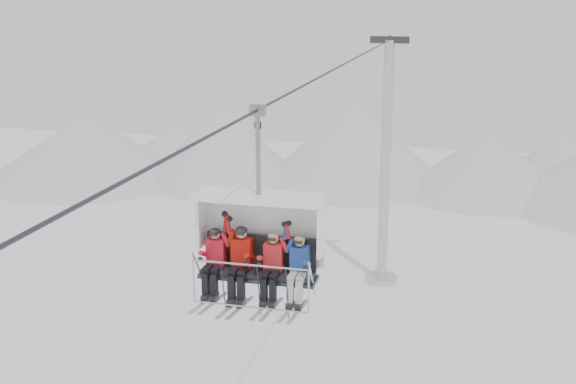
% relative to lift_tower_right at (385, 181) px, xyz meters
% --- Properties ---
extents(ridgeline, '(72.00, 21.00, 7.00)m').
position_rel_lift_tower_right_xyz_m(ridgeline, '(-1.58, 20.05, -2.94)').
color(ridgeline, silver).
rests_on(ridgeline, ground).
extents(lift_tower_right, '(2.00, 1.80, 13.48)m').
position_rel_lift_tower_right_xyz_m(lift_tower_right, '(0.00, 0.00, 0.00)').
color(lift_tower_right, '#BABDC2').
rests_on(lift_tower_right, ground).
extents(haul_cable, '(0.06, 50.00, 0.06)m').
position_rel_lift_tower_right_xyz_m(haul_cable, '(0.00, -22.00, 7.52)').
color(haul_cable, '#2F2F34').
rests_on(haul_cable, lift_tower_left).
extents(chairlift_carrier, '(2.61, 1.17, 3.98)m').
position_rel_lift_tower_right_xyz_m(chairlift_carrier, '(0.00, -24.36, 4.94)').
color(chairlift_carrier, black).
rests_on(chairlift_carrier, haul_cable).
extents(skier_far_left, '(0.39, 1.69, 1.55)m').
position_rel_lift_tower_right_xyz_m(skier_far_left, '(-0.91, -24.68, 4.41)').
color(skier_far_left, red).
rests_on(skier_far_left, chairlift_carrier).
extents(skier_center_left, '(0.42, 1.69, 1.67)m').
position_rel_lift_tower_right_xyz_m(skier_center_left, '(-0.35, -24.67, 4.44)').
color(skier_center_left, '#B7140A').
rests_on(skier_center_left, chairlift_carrier).
extents(skier_center_right, '(0.39, 1.69, 1.55)m').
position_rel_lift_tower_right_xyz_m(skier_center_right, '(0.33, -24.68, 4.41)').
color(skier_center_right, red).
rests_on(skier_center_right, chairlift_carrier).
extents(skier_far_right, '(0.38, 1.69, 1.52)m').
position_rel_lift_tower_right_xyz_m(skier_far_right, '(0.87, -24.68, 4.40)').
color(skier_far_right, '#213E94').
rests_on(skier_far_right, chairlift_carrier).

